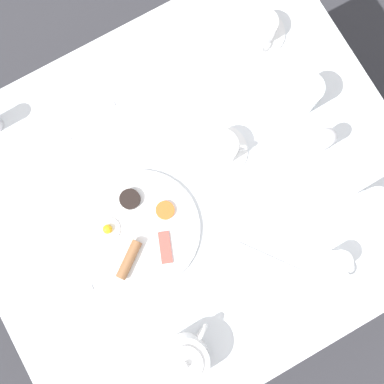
{
  "coord_description": "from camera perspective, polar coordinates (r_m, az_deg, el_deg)",
  "views": [
    {
      "loc": [
        0.14,
        -0.08,
        1.97
      ],
      "look_at": [
        0.0,
        0.0,
        0.8
      ],
      "focal_mm": 42.0,
      "sensor_mm": 36.0,
      "label": 1
    }
  ],
  "objects": [
    {
      "name": "water_glass_short",
      "position": [
        1.24,
        21.72,
        -1.59
      ],
      "size": [
        0.08,
        0.08,
        0.1
      ],
      "color": "white",
      "rests_on": "table"
    },
    {
      "name": "teacup_with_saucer_left",
      "position": [
        1.33,
        8.68,
        19.82
      ],
      "size": [
        0.15,
        0.15,
        0.07
      ],
      "color": "white",
      "rests_on": "table"
    },
    {
      "name": "ground_plane",
      "position": [
        1.98,
        -0.0,
        -3.24
      ],
      "size": [
        8.0,
        8.0,
        0.0
      ],
      "primitive_type": "plane",
      "color": "#333338"
    },
    {
      "name": "salt_grinder",
      "position": [
        1.22,
        16.47,
        6.39
      ],
      "size": [
        0.05,
        0.05,
        0.11
      ],
      "color": "#BCBCC1",
      "rests_on": "table"
    },
    {
      "name": "fork_spare",
      "position": [
        1.28,
        -12.73,
        8.8
      ],
      "size": [
        0.04,
        0.16,
        0.0
      ],
      "rotation": [
        0.0,
        0.0,
        3.3
      ],
      "color": "silver",
      "rests_on": "table"
    },
    {
      "name": "spoon_for_tea",
      "position": [
        1.29,
        -4.88,
        13.71
      ],
      "size": [
        0.14,
        0.08,
        0.0
      ],
      "rotation": [
        0.0,
        0.0,
        5.21
      ],
      "color": "silver",
      "rests_on": "table"
    },
    {
      "name": "teacup_with_saucer_right",
      "position": [
        1.2,
        3.76,
        5.56
      ],
      "size": [
        0.15,
        0.15,
        0.07
      ],
      "color": "white",
      "rests_on": "table"
    },
    {
      "name": "breakfast_plate",
      "position": [
        1.2,
        -6.74,
        -4.77
      ],
      "size": [
        0.32,
        0.32,
        0.04
      ],
      "color": "white",
      "rests_on": "table"
    },
    {
      "name": "water_glass_tall",
      "position": [
        1.25,
        13.94,
        11.88
      ],
      "size": [
        0.08,
        0.08,
        0.12
      ],
      "color": "white",
      "rests_on": "table"
    },
    {
      "name": "table",
      "position": [
        1.27,
        -0.0,
        -0.56
      ],
      "size": [
        1.03,
        1.18,
        0.78
      ],
      "color": "silver",
      "rests_on": "ground_plane"
    },
    {
      "name": "creamer_jug",
      "position": [
        1.22,
        18.06,
        -8.43
      ],
      "size": [
        0.08,
        0.06,
        0.06
      ],
      "color": "white",
      "rests_on": "table"
    },
    {
      "name": "fork_by_plate",
      "position": [
        1.21,
        9.57,
        -8.25
      ],
      "size": [
        0.16,
        0.12,
        0.0
      ],
      "rotation": [
        0.0,
        0.0,
        5.35
      ],
      "color": "silver",
      "rests_on": "table"
    },
    {
      "name": "knife_by_plate",
      "position": [
        1.25,
        -16.87,
        -14.04
      ],
      "size": [
        0.02,
        0.22,
        0.0
      ],
      "rotation": [
        0.0,
        0.0,
        3.18
      ],
      "color": "silver",
      "rests_on": "table"
    },
    {
      "name": "teapot_near",
      "position": [
        1.17,
        -0.8,
        -20.49
      ],
      "size": [
        0.12,
        0.18,
        0.11
      ],
      "rotation": [
        0.0,
        0.0,
        5.22
      ],
      "color": "white",
      "rests_on": "table"
    }
  ]
}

